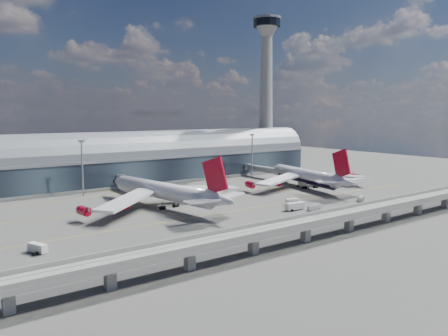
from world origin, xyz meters
TOP-DOWN VIEW (x-y plane):
  - ground at (0.00, 0.00)m, footprint 500.00×500.00m
  - taxi_lines at (0.00, 22.11)m, footprint 200.00×80.12m
  - terminal at (0.00, 77.99)m, footprint 200.00×30.00m
  - control_tower at (85.00, 83.00)m, footprint 19.00×19.00m
  - guideway at (-0.00, -55.00)m, footprint 220.00×8.50m
  - floodlight_mast_left at (-50.00, 55.00)m, footprint 3.00×0.70m
  - floodlight_mast_right at (50.00, 55.00)m, footprint 3.00×0.70m
  - airliner_left at (-31.12, 10.30)m, footprint 71.99×75.77m
  - airliner_right at (49.73, 10.27)m, footprint 66.71×69.82m
  - jet_bridge_left at (-28.05, 53.12)m, footprint 4.40×28.00m
  - jet_bridge_right at (53.62, 51.18)m, footprint 4.40×32.00m
  - service_truck_0 at (-86.84, -19.79)m, footprint 4.34×6.52m
  - service_truck_1 at (12.53, -16.12)m, footprint 5.36×3.38m
  - service_truck_2 at (7.54, -23.07)m, footprint 8.22×3.01m
  - service_truck_3 at (48.64, 12.53)m, footprint 3.67×6.49m
  - service_truck_4 at (61.85, 10.99)m, footprint 4.02×5.72m
  - service_truck_5 at (-15.25, 36.50)m, footprint 6.53×5.15m
  - cargo_train_0 at (14.26, -27.06)m, footprint 7.78×2.78m
  - cargo_train_1 at (41.69, -40.81)m, footprint 9.49×1.59m
  - cargo_train_2 at (44.15, -26.49)m, footprint 7.23×5.25m

SIDE VIEW (x-z plane):
  - ground at x=0.00m, z-range 0.00..0.00m
  - taxi_lines at x=0.00m, z-range 0.00..0.01m
  - cargo_train_1 at x=41.69m, z-range 0.03..1.61m
  - cargo_train_2 at x=44.15m, z-range 0.04..1.71m
  - cargo_train_0 at x=14.26m, z-range 0.04..1.74m
  - service_truck_0 at x=-86.84m, z-range 0.04..2.62m
  - service_truck_1 at x=12.53m, z-range 0.01..2.89m
  - service_truck_3 at x=48.64m, z-range 0.03..2.99m
  - service_truck_2 at x=7.54m, z-range 0.06..2.98m
  - service_truck_5 at x=-15.25m, z-range 0.03..3.02m
  - service_truck_4 at x=61.85m, z-range 0.01..3.04m
  - jet_bridge_left at x=-28.05m, z-range 1.55..8.80m
  - jet_bridge_right at x=53.62m, z-range 1.56..8.81m
  - guideway at x=0.00m, z-range 1.69..8.89m
  - airliner_right at x=49.73m, z-range -5.37..16.93m
  - airliner_left at x=-31.12m, z-range -4.96..18.19m
  - terminal at x=0.00m, z-range -2.66..25.34m
  - floodlight_mast_left at x=-50.00m, z-range 0.78..26.48m
  - floodlight_mast_right at x=50.00m, z-range 0.78..26.48m
  - control_tower at x=85.00m, z-range 0.14..103.14m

